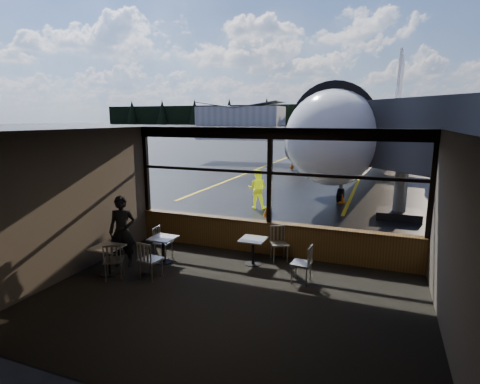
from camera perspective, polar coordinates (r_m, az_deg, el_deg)
The scene contains 33 objects.
ground_plane at distance 129.70m, azimuth 20.04°, elevation 8.80°, with size 520.00×520.00×0.00m, color black.
carpet_floor at distance 8.10m, azimuth -2.02°, elevation -16.25°, with size 8.00×6.00×0.01m, color black.
ceiling at distance 7.20m, azimuth -2.21°, elevation 9.24°, with size 8.00×6.00×0.04m, color #38332D.
wall_left at distance 9.72m, azimuth -24.36°, elevation -1.67°, with size 0.04×6.00×3.50m, color #504840.
wall_right at distance 7.00m, azimuth 29.84°, elevation -6.87°, with size 0.04×6.00×3.50m, color #504840.
wall_back at distance 5.01m, azimuth -16.08°, elevation -12.70°, with size 8.00×0.04×3.50m, color #504840.
window_sill at distance 10.55m, azimuth 4.40°, elevation -7.06°, with size 8.00×0.28×0.90m, color #523719.
window_header at distance 10.03m, azimuth 4.65°, elevation 8.88°, with size 8.00×0.18×0.30m, color black.
mullion_left at distance 11.87m, azimuth -14.08°, elevation 3.35°, with size 0.12×0.12×2.60m, color black.
mullion_centre at distance 10.14m, azimuth 4.55°, elevation 2.38°, with size 0.12×0.12×2.60m, color black.
mullion_right at distance 9.80m, azimuth 27.28°, elevation 0.86°, with size 0.12×0.12×2.60m, color black.
window_transom at distance 10.13m, azimuth 4.56°, elevation 2.94°, with size 8.00×0.10×0.08m, color black.
airliner at distance 29.16m, azimuth 20.65°, elevation 13.85°, with size 29.88×35.85×10.95m, color white, non-canonical shape.
jet_bridge at distance 15.18m, azimuth 23.98°, elevation 5.63°, with size 9.50×11.62×5.07m, color #2D2D2F, non-canonical shape.
cafe_table_near at distance 9.81m, azimuth 1.98°, elevation -9.08°, with size 0.63×0.63×0.70m, color #ABA59D, non-canonical shape.
cafe_table_mid at distance 10.12m, azimuth -11.61°, elevation -8.67°, with size 0.63×0.63×0.70m, color gray, non-canonical shape.
cafe_table_left at distance 9.74m, azimuth -19.41°, elevation -9.82°, with size 0.65×0.65×0.72m, color #9B968F, non-canonical shape.
chair_near_e at distance 8.88m, azimuth 9.34°, elevation -10.74°, with size 0.49×0.49×0.90m, color #AAA69A, non-canonical shape.
chair_near_n at distance 10.07m, azimuth 6.01°, elevation -7.88°, with size 0.51×0.51×0.93m, color #AFA99E, non-canonical shape.
chair_mid_s at distance 9.17m, azimuth -13.47°, elevation -10.02°, with size 0.52×0.52×0.95m, color #B5AFA3, non-canonical shape.
chair_mid_w at distance 10.41m, azimuth -11.66°, elevation -7.58°, with size 0.48×0.48×0.88m, color #A9A699, non-canonical shape.
chair_left_s at distance 9.43m, azimuth -18.68°, elevation -9.85°, with size 0.50×0.50×0.91m, color #B3AEA1, non-canonical shape.
passenger at distance 9.99m, azimuth -17.48°, elevation -5.78°, with size 0.67×0.44×1.84m, color black.
ground_crew at distance 15.77m, azimuth 2.66°, elevation 0.46°, with size 0.80×0.62×1.64m, color #BFF219.
cone_nose at distance 17.47m, azimuth 15.26°, elevation -0.90°, with size 0.31×0.31×0.43m, color #FF4308.
cone_wing at distance 28.91m, azimuth 7.92°, elevation 4.03°, with size 0.32×0.32×0.44m, color #E44D07.
hangar_left at distance 203.13m, azimuth 0.04°, elevation 11.61°, with size 45.00×18.00×11.00m, color silver, non-canonical shape.
hangar_mid at distance 194.64m, azimuth 20.60°, elevation 10.79°, with size 38.00×15.00×10.00m, color silver, non-canonical shape.
fuel_tank_a at distance 194.41m, azimuth 11.53°, elevation 10.68°, with size 8.00×8.00×6.00m, color silver.
fuel_tank_b at distance 192.97m, azimuth 14.51°, elevation 10.55°, with size 8.00×8.00×6.00m, color silver.
fuel_tank_c at distance 192.04m, azimuth 17.52°, elevation 10.39°, with size 8.00×8.00×6.00m, color silver.
treeline at distance 219.64m, azimuth 20.71°, elevation 11.00°, with size 360.00×3.00×12.00m, color black.
cone_extra at distance 14.59m, azimuth 4.18°, elevation -2.83°, with size 0.33×0.33×0.45m, color #EB5507.
Camera 1 is at (2.84, -9.61, 3.73)m, focal length 28.00 mm.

